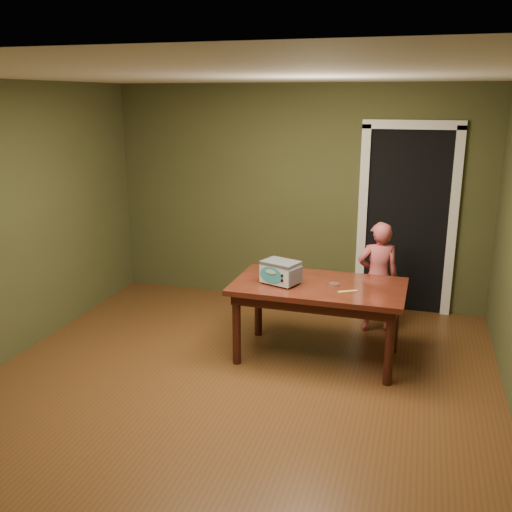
% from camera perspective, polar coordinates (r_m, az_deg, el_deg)
% --- Properties ---
extents(floor, '(5.00, 5.00, 0.00)m').
position_cam_1_polar(floor, '(5.00, -2.60, -13.63)').
color(floor, brown).
rests_on(floor, ground).
extents(room_shell, '(4.52, 5.02, 2.61)m').
position_cam_1_polar(room_shell, '(4.42, -2.88, 6.02)').
color(room_shell, '#434424').
rests_on(room_shell, ground).
extents(doorway, '(1.10, 0.66, 2.25)m').
position_cam_1_polar(doorway, '(7.04, 14.90, 3.76)').
color(doorway, black).
rests_on(doorway, ground).
extents(dining_table, '(1.61, 0.92, 0.75)m').
position_cam_1_polar(dining_table, '(5.42, 6.27, -3.80)').
color(dining_table, '#37170C').
rests_on(dining_table, floor).
extents(toy_oven, '(0.40, 0.34, 0.22)m').
position_cam_1_polar(toy_oven, '(5.34, 2.47, -1.55)').
color(toy_oven, '#4C4F54').
rests_on(toy_oven, dining_table).
extents(baking_pan, '(0.10, 0.10, 0.02)m').
position_cam_1_polar(baking_pan, '(5.36, 7.83, -2.82)').
color(baking_pan, silver).
rests_on(baking_pan, dining_table).
extents(spatula, '(0.17, 0.11, 0.01)m').
position_cam_1_polar(spatula, '(5.21, 9.17, -3.51)').
color(spatula, '#EFC668').
rests_on(spatula, dining_table).
extents(child, '(0.50, 0.39, 1.20)m').
position_cam_1_polar(child, '(6.17, 12.07, -2.08)').
color(child, '#C35055').
rests_on(child, floor).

